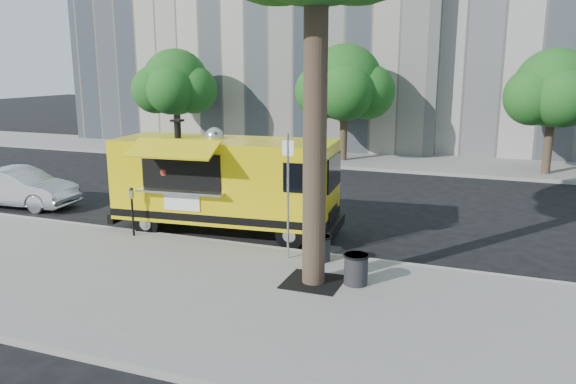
{
  "coord_description": "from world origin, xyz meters",
  "views": [
    {
      "loc": [
        6.08,
        -13.48,
        4.67
      ],
      "look_at": [
        0.96,
        0.0,
        1.39
      ],
      "focal_mm": 35.0,
      "sensor_mm": 36.0,
      "label": 1
    }
  ],
  "objects_px": {
    "far_tree_a": "(176,82)",
    "trash_bin_right": "(321,247)",
    "food_truck": "(224,182)",
    "far_tree_c": "(554,88)",
    "far_tree_b": "(345,83)",
    "sedan": "(19,188)",
    "sign_post": "(288,189)",
    "parking_meter": "(132,206)",
    "trash_bin_left": "(356,268)"
  },
  "relations": [
    {
      "from": "far_tree_b",
      "to": "parking_meter",
      "type": "xyz_separation_m",
      "value": [
        -2.0,
        -14.05,
        -2.85
      ]
    },
    {
      "from": "far_tree_b",
      "to": "far_tree_a",
      "type": "bearing_deg",
      "value": -177.46
    },
    {
      "from": "parking_meter",
      "to": "sedan",
      "type": "distance_m",
      "value": 6.13
    },
    {
      "from": "sign_post",
      "to": "parking_meter",
      "type": "xyz_separation_m",
      "value": [
        -4.55,
        0.2,
        -0.87
      ]
    },
    {
      "from": "far_tree_a",
      "to": "sign_post",
      "type": "height_order",
      "value": "far_tree_a"
    },
    {
      "from": "far_tree_a",
      "to": "trash_bin_left",
      "type": "relative_size",
      "value": 8.2
    },
    {
      "from": "food_truck",
      "to": "trash_bin_left",
      "type": "bearing_deg",
      "value": -36.92
    },
    {
      "from": "food_truck",
      "to": "sedan",
      "type": "distance_m",
      "value": 7.9
    },
    {
      "from": "far_tree_c",
      "to": "sedan",
      "type": "bearing_deg",
      "value": -144.68
    },
    {
      "from": "far_tree_c",
      "to": "sedan",
      "type": "relative_size",
      "value": 1.31
    },
    {
      "from": "far_tree_a",
      "to": "trash_bin_left",
      "type": "bearing_deg",
      "value": -47.85
    },
    {
      "from": "food_truck",
      "to": "sedan",
      "type": "bearing_deg",
      "value": 172.48
    },
    {
      "from": "trash_bin_left",
      "to": "trash_bin_right",
      "type": "bearing_deg",
      "value": 135.09
    },
    {
      "from": "parking_meter",
      "to": "sedan",
      "type": "height_order",
      "value": "parking_meter"
    },
    {
      "from": "far_tree_b",
      "to": "far_tree_c",
      "type": "distance_m",
      "value": 9.01
    },
    {
      "from": "far_tree_b",
      "to": "sedan",
      "type": "bearing_deg",
      "value": -122.68
    },
    {
      "from": "far_tree_b",
      "to": "parking_meter",
      "type": "distance_m",
      "value": 14.48
    },
    {
      "from": "trash_bin_right",
      "to": "sedan",
      "type": "bearing_deg",
      "value": 170.34
    },
    {
      "from": "trash_bin_left",
      "to": "parking_meter",
      "type": "bearing_deg",
      "value": 169.26
    },
    {
      "from": "parking_meter",
      "to": "trash_bin_right",
      "type": "relative_size",
      "value": 2.23
    },
    {
      "from": "trash_bin_right",
      "to": "sign_post",
      "type": "bearing_deg",
      "value": -172.02
    },
    {
      "from": "far_tree_c",
      "to": "parking_meter",
      "type": "xyz_separation_m",
      "value": [
        -11.0,
        -13.75,
        -2.74
      ]
    },
    {
      "from": "far_tree_a",
      "to": "food_truck",
      "type": "relative_size",
      "value": 0.81
    },
    {
      "from": "food_truck",
      "to": "sedan",
      "type": "relative_size",
      "value": 1.66
    },
    {
      "from": "far_tree_b",
      "to": "parking_meter",
      "type": "bearing_deg",
      "value": -98.1
    },
    {
      "from": "parking_meter",
      "to": "trash_bin_left",
      "type": "bearing_deg",
      "value": -10.74
    },
    {
      "from": "far_tree_a",
      "to": "parking_meter",
      "type": "distance_m",
      "value": 15.59
    },
    {
      "from": "far_tree_b",
      "to": "far_tree_c",
      "type": "relative_size",
      "value": 1.06
    },
    {
      "from": "parking_meter",
      "to": "sedan",
      "type": "xyz_separation_m",
      "value": [
        -5.85,
        1.81,
        -0.33
      ]
    },
    {
      "from": "far_tree_c",
      "to": "sedan",
      "type": "distance_m",
      "value": 20.88
    },
    {
      "from": "parking_meter",
      "to": "food_truck",
      "type": "bearing_deg",
      "value": 37.26
    },
    {
      "from": "trash_bin_left",
      "to": "far_tree_b",
      "type": "bearing_deg",
      "value": 106.3
    },
    {
      "from": "food_truck",
      "to": "far_tree_c",
      "type": "bearing_deg",
      "value": 48.26
    },
    {
      "from": "far_tree_a",
      "to": "trash_bin_right",
      "type": "distance_m",
      "value": 18.75
    },
    {
      "from": "far_tree_c",
      "to": "trash_bin_right",
      "type": "distance_m",
      "value": 15.31
    },
    {
      "from": "sedan",
      "to": "sign_post",
      "type": "bearing_deg",
      "value": -104.98
    },
    {
      "from": "far_tree_c",
      "to": "parking_meter",
      "type": "height_order",
      "value": "far_tree_c"
    },
    {
      "from": "sedan",
      "to": "trash_bin_right",
      "type": "relative_size",
      "value": 6.61
    },
    {
      "from": "sign_post",
      "to": "parking_meter",
      "type": "height_order",
      "value": "sign_post"
    },
    {
      "from": "food_truck",
      "to": "trash_bin_left",
      "type": "relative_size",
      "value": 10.07
    },
    {
      "from": "sign_post",
      "to": "far_tree_c",
      "type": "bearing_deg",
      "value": 65.19
    },
    {
      "from": "far_tree_a",
      "to": "far_tree_b",
      "type": "relative_size",
      "value": 0.97
    },
    {
      "from": "far_tree_b",
      "to": "far_tree_c",
      "type": "bearing_deg",
      "value": -1.91
    },
    {
      "from": "sign_post",
      "to": "sedan",
      "type": "height_order",
      "value": "sign_post"
    },
    {
      "from": "sign_post",
      "to": "trash_bin_left",
      "type": "height_order",
      "value": "sign_post"
    },
    {
      "from": "far_tree_a",
      "to": "trash_bin_left",
      "type": "distance_m",
      "value": 20.33
    },
    {
      "from": "food_truck",
      "to": "trash_bin_left",
      "type": "height_order",
      "value": "food_truck"
    },
    {
      "from": "far_tree_a",
      "to": "sign_post",
      "type": "distance_m",
      "value": 18.14
    },
    {
      "from": "far_tree_a",
      "to": "food_truck",
      "type": "height_order",
      "value": "far_tree_a"
    },
    {
      "from": "far_tree_a",
      "to": "parking_meter",
      "type": "relative_size",
      "value": 4.01
    }
  ]
}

